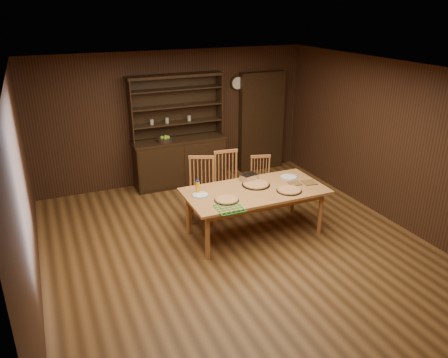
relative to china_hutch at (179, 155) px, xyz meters
name	(u,v)px	position (x,y,z in m)	size (l,w,h in m)	color
floor	(238,248)	(0.00, -2.75, -0.60)	(6.00, 6.00, 0.00)	brown
room_shell	(239,148)	(0.00, -2.75, 0.98)	(6.00, 6.00, 6.00)	silver
china_hutch	(179,155)	(0.00, 0.00, 0.00)	(1.84, 0.52, 2.17)	black
doorway	(261,122)	(1.90, 0.15, 0.45)	(1.00, 0.18, 2.10)	black
wall_clock	(237,83)	(1.35, 0.20, 1.30)	(0.30, 0.05, 0.30)	black
dining_table	(255,194)	(0.43, -2.44, 0.09)	(2.16, 1.08, 0.75)	#C88645
chair_left	(202,187)	(-0.14, -1.62, -0.02)	(0.58, 0.56, 1.09)	#BD7640
chair_center	(228,180)	(0.38, -1.52, -0.02)	(0.48, 0.46, 1.09)	#BD7640
chair_right	(261,180)	(1.02, -1.54, -0.11)	(0.46, 0.45, 0.92)	#BD7640
pizza_left	(227,200)	(-0.13, -2.63, 0.17)	(0.36, 0.36, 0.04)	black
pizza_right	(289,190)	(0.88, -2.69, 0.17)	(0.39, 0.39, 0.04)	black
pizza_center	(256,184)	(0.52, -2.28, 0.17)	(0.44, 0.44, 0.04)	black
cooling_rack	(229,208)	(-0.20, -2.89, 0.16)	(0.35, 0.35, 0.02)	#0B922C
plate_left	(200,195)	(-0.42, -2.30, 0.16)	(0.25, 0.25, 0.02)	silver
plate_right	(289,177)	(1.17, -2.21, 0.16)	(0.28, 0.28, 0.02)	silver
foil_dish	(249,177)	(0.51, -2.06, 0.21)	(0.26, 0.18, 0.10)	silver
juice_bottle	(198,187)	(-0.42, -2.19, 0.25)	(0.06, 0.06, 0.20)	#FFAC0D
pot_holder_a	(309,183)	(1.35, -2.54, 0.16)	(0.20, 0.20, 0.02)	#AC1321
pot_holder_b	(295,183)	(1.12, -2.47, 0.16)	(0.19, 0.19, 0.01)	#AC1321
fruit_bowl	(165,139)	(-0.30, -0.07, 0.39)	(0.29, 0.29, 0.12)	black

